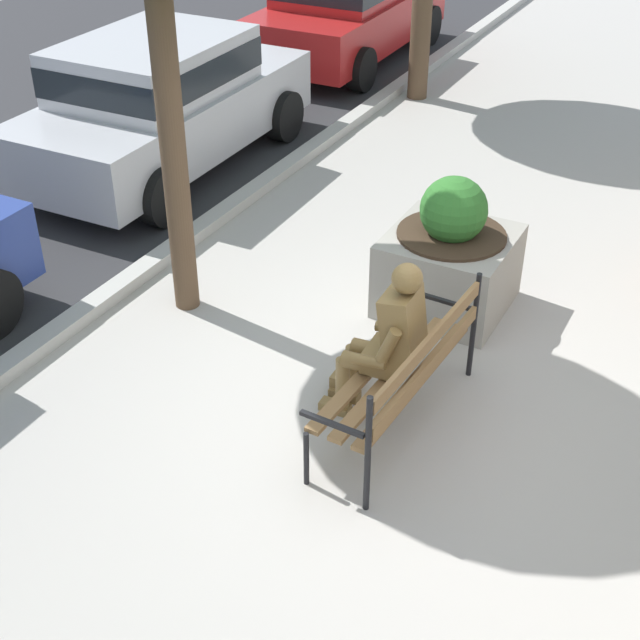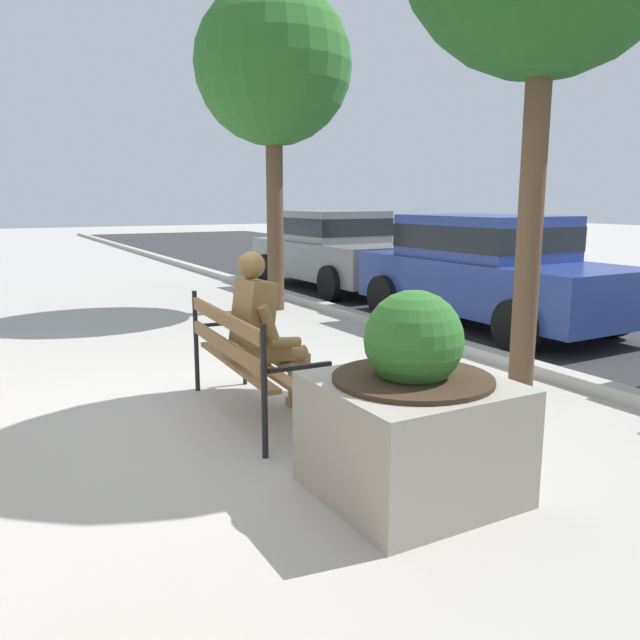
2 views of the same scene
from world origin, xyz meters
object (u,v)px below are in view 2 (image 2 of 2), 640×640
object	(u,v)px
park_bench	(244,353)
concrete_planter	(411,417)
bronze_statue_seated	(271,337)
street_tree_near_bench	(273,67)
parked_car_grey	(332,247)
parked_car_blue	(487,267)

from	to	relation	value
park_bench	concrete_planter	size ratio (longest dim) A/B	1.45
bronze_statue_seated	street_tree_near_bench	world-z (taller)	street_tree_near_bench
bronze_statue_seated	street_tree_near_bench	size ratio (longest dim) A/B	0.27
street_tree_near_bench	parked_car_grey	world-z (taller)	street_tree_near_bench
park_bench	street_tree_near_bench	xyz separation A→B (m)	(-4.62, 2.44, 3.23)
street_tree_near_bench	parked_car_blue	world-z (taller)	street_tree_near_bench
bronze_statue_seated	park_bench	bearing A→B (deg)	-106.96
parked_car_grey	bronze_statue_seated	bearing A→B (deg)	-33.80
bronze_statue_seated	concrete_planter	size ratio (longest dim) A/B	1.09
park_bench	bronze_statue_seated	bearing A→B (deg)	73.04
bronze_statue_seated	street_tree_near_bench	xyz separation A→B (m)	(-4.68, 2.23, 3.10)
bronze_statue_seated	street_tree_near_bench	distance (m)	6.04
park_bench	parked_car_blue	size ratio (longest dim) A/B	0.44
park_bench	bronze_statue_seated	world-z (taller)	bronze_statue_seated
park_bench	street_tree_near_bench	size ratio (longest dim) A/B	0.36
bronze_statue_seated	parked_car_blue	world-z (taller)	parked_car_blue
parked_car_grey	park_bench	bearing A→B (deg)	-35.38
bronze_statue_seated	concrete_planter	world-z (taller)	bronze_statue_seated
concrete_planter	parked_car_blue	world-z (taller)	parked_car_blue
park_bench	parked_car_blue	bearing A→B (deg)	113.30
parked_car_blue	street_tree_near_bench	bearing A→B (deg)	-143.04
bronze_statue_seated	concrete_planter	bearing A→B (deg)	4.64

